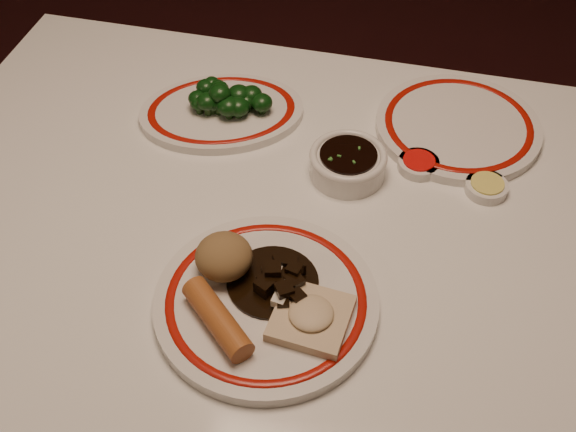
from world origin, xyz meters
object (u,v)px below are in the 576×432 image
at_px(dining_table, 283,269).
at_px(broccoli_pile, 225,98).
at_px(fried_wonton, 311,317).
at_px(soy_bowl, 348,164).
at_px(spring_roll, 217,319).
at_px(stirfry_heap, 280,279).
at_px(rice_mound, 224,257).
at_px(broccoli_plate, 222,112).
at_px(main_plate, 266,302).

bearing_deg(dining_table, broccoli_pile, 124.16).
distance_m(fried_wonton, soy_bowl, 0.30).
height_order(spring_roll, stirfry_heap, same).
height_order(rice_mound, soy_bowl, rice_mound).
bearing_deg(spring_roll, stirfry_heap, 6.80).
height_order(rice_mound, spring_roll, rice_mound).
bearing_deg(rice_mound, broccoli_plate, 108.13).
xyz_separation_m(main_plate, soy_bowl, (0.06, 0.27, 0.01)).
bearing_deg(fried_wonton, rice_mound, 157.17).
bearing_deg(dining_table, rice_mound, -116.69).
distance_m(main_plate, rice_mound, 0.08).
bearing_deg(rice_mound, spring_roll, -78.23).
distance_m(rice_mound, spring_roll, 0.09).
relative_size(main_plate, fried_wonton, 3.76).
height_order(broccoli_pile, soy_bowl, broccoli_pile).
relative_size(spring_roll, stirfry_heap, 1.01).
height_order(fried_wonton, soy_bowl, fried_wonton).
relative_size(broccoli_plate, soy_bowl, 2.82).
bearing_deg(main_plate, fried_wonton, -18.36).
bearing_deg(broccoli_pile, soy_bowl, -21.78).
xyz_separation_m(rice_mound, broccoli_pile, (-0.10, 0.33, -0.01)).
distance_m(broccoli_plate, broccoli_pile, 0.03).
xyz_separation_m(rice_mound, broccoli_plate, (-0.11, 0.33, -0.04)).
bearing_deg(spring_roll, fried_wonton, -30.30).
distance_m(rice_mound, broccoli_pile, 0.34).
xyz_separation_m(rice_mound, stirfry_heap, (0.08, -0.01, -0.02)).
height_order(stirfry_heap, broccoli_plate, stirfry_heap).
relative_size(dining_table, fried_wonton, 11.79).
xyz_separation_m(spring_roll, fried_wonton, (0.11, 0.03, -0.01)).
relative_size(fried_wonton, broccoli_plate, 0.31).
distance_m(spring_roll, stirfry_heap, 0.10).
bearing_deg(fried_wonton, stirfry_heap, 137.15).
bearing_deg(spring_roll, rice_mound, 54.17).
bearing_deg(soy_bowl, main_plate, -101.69).
bearing_deg(broccoli_plate, stirfry_heap, -61.10).
height_order(dining_table, rice_mound, rice_mound).
distance_m(stirfry_heap, broccoli_plate, 0.39).
height_order(dining_table, broccoli_pile, broccoli_pile).
distance_m(spring_roll, broccoli_pile, 0.43).
distance_m(spring_roll, fried_wonton, 0.12).
height_order(main_plate, spring_roll, spring_roll).
relative_size(dining_table, soy_bowl, 10.32).
bearing_deg(dining_table, soy_bowl, 62.91).
bearing_deg(dining_table, spring_roll, -100.02).
relative_size(broccoli_pile, soy_bowl, 1.19).
bearing_deg(spring_roll, soy_bowl, 24.95).
relative_size(main_plate, soy_bowl, 3.29).
xyz_separation_m(dining_table, broccoli_pile, (-0.15, 0.22, 0.13)).
height_order(spring_roll, fried_wonton, spring_roll).
xyz_separation_m(rice_mound, spring_roll, (0.02, -0.09, -0.01)).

